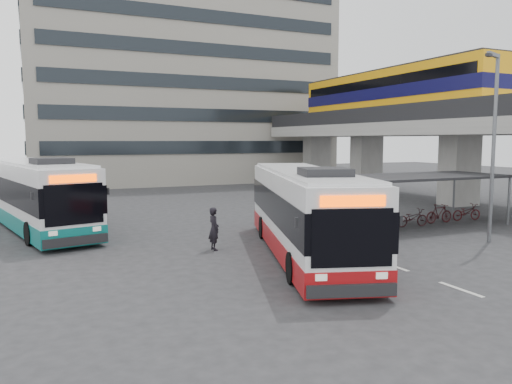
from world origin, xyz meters
name	(u,v)px	position (x,y,z in m)	size (l,w,h in m)	color
ground	(287,254)	(0.00, 0.00, 0.00)	(120.00, 120.00, 0.00)	#28282B
viaduct	(403,114)	(17.00, 13.67, 6.23)	(8.00, 32.00, 9.68)	gray
bike_shelter	(410,196)	(8.50, 3.00, 1.52)	(10.00, 4.00, 2.54)	#595B60
office_block	(179,62)	(6.00, 36.00, 12.50)	(30.00, 15.00, 25.00)	gray
road_markings	(392,266)	(2.50, -3.00, 0.01)	(0.15, 7.60, 0.01)	beige
bus_main	(305,213)	(0.58, -0.32, 1.59)	(5.93, 11.82, 3.43)	white
bus_teal	(37,196)	(-8.49, 9.68, 1.64)	(5.08, 12.22, 3.53)	white
pedestrian	(214,229)	(-2.26, 1.84, 0.85)	(0.62, 0.41, 1.69)	black
lamp_post	(493,137)	(8.79, -1.52, 4.44)	(1.30, 0.66, 7.78)	#595B60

